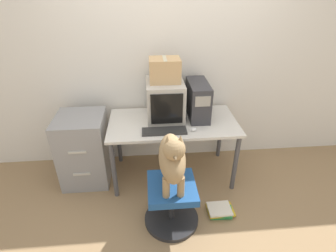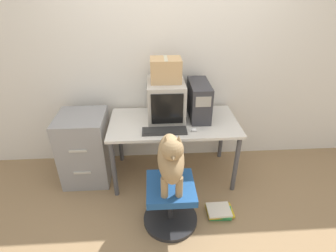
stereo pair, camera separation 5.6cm
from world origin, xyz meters
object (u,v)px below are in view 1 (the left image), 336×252
office_chair (172,202)px  dog (172,158)px  crt_monitor (165,100)px  keyboard (164,131)px  book_stack_floor (220,210)px  filing_cabinet (84,149)px  cardboard_box (165,70)px  pc_tower (198,100)px

office_chair → dog: bearing=-90.0°
crt_monitor → dog: (-0.01, -0.84, -0.16)m
keyboard → book_stack_floor: keyboard is taller
book_stack_floor → dog: bearing=-173.7°
book_stack_floor → filing_cabinet: bearing=154.1°
office_chair → cardboard_box: 1.31m
dog → book_stack_floor: size_ratio=2.24×
crt_monitor → office_chair: size_ratio=0.91×
dog → book_stack_floor: (0.50, 0.06, -0.73)m
crt_monitor → filing_cabinet: (-0.92, -0.10, -0.53)m
pc_tower → keyboard: 0.55m
crt_monitor → filing_cabinet: size_ratio=0.59×
cardboard_box → office_chair: bearing=-90.4°
office_chair → book_stack_floor: size_ratio=1.96×
filing_cabinet → cardboard_box: cardboard_box is taller
keyboard → office_chair: size_ratio=0.86×
dog → book_stack_floor: bearing=6.3°
filing_cabinet → book_stack_floor: (1.42, -0.69, -0.36)m
keyboard → book_stack_floor: bearing=-40.3°
cardboard_box → keyboard: bearing=-95.7°
pc_tower → keyboard: size_ratio=1.07×
dog → cardboard_box: cardboard_box is taller
crt_monitor → book_stack_floor: (0.49, -0.79, -0.89)m
filing_cabinet → cardboard_box: (0.92, 0.10, 0.86)m
cardboard_box → crt_monitor: bearing=-90.0°
keyboard → office_chair: keyboard is taller
office_chair → book_stack_floor: (0.50, 0.04, -0.20)m
keyboard → filing_cabinet: 0.98m
crt_monitor → office_chair: 1.08m
dog → filing_cabinet: (-0.92, 0.74, -0.37)m
cardboard_box → book_stack_floor: 1.54m
pc_tower → cardboard_box: bearing=177.8°
pc_tower → cardboard_box: cardboard_box is taller
book_stack_floor → crt_monitor: bearing=122.2°
dog → cardboard_box: bearing=89.6°
office_chair → cardboard_box: (0.01, 0.83, 1.02)m
filing_cabinet → cardboard_box: bearing=6.2°
office_chair → filing_cabinet: 1.18m
book_stack_floor → pc_tower: bearing=99.7°
filing_cabinet → pc_tower: bearing=3.9°
keyboard → filing_cabinet: (-0.89, 0.24, -0.33)m
crt_monitor → cardboard_box: (0.00, 0.00, 0.33)m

